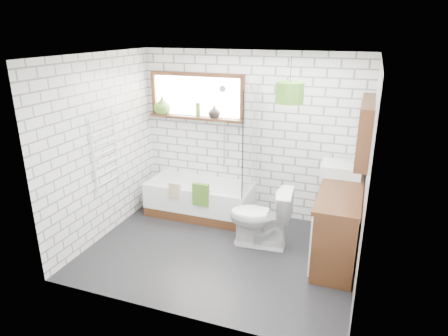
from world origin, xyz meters
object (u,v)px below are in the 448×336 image
(toilet, at_px, (260,217))
(pendant, at_px, (290,93))
(bathtub, at_px, (200,199))
(vanity, at_px, (339,222))
(basin, at_px, (341,169))

(toilet, height_order, pendant, pendant)
(bathtub, xyz_separation_m, toilet, (1.13, -0.60, 0.16))
(vanity, bearing_deg, basin, 96.84)
(toilet, bearing_deg, vanity, 93.76)
(vanity, height_order, basin, basin)
(vanity, bearing_deg, toilet, -171.70)
(bathtub, xyz_separation_m, pendant, (1.45, -0.72, 1.84))
(pendant, bearing_deg, basin, 51.54)
(basin, distance_m, toilet, 1.28)
(vanity, distance_m, basin, 0.74)
(basin, distance_m, pendant, 1.48)
(toilet, bearing_deg, basin, 120.03)
(basin, bearing_deg, toilet, -145.43)
(basin, bearing_deg, pendant, -128.46)
(vanity, xyz_separation_m, basin, (-0.06, 0.50, 0.54))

